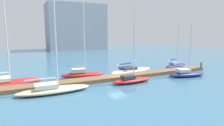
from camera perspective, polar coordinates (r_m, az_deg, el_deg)
name	(u,v)px	position (r m, az deg, el deg)	size (l,w,h in m)	color
ground_plane	(118,79)	(28.20, 1.80, -4.61)	(120.00, 120.00, 0.00)	#386684
dock_pier	(118,77)	(28.14, 1.80, -4.11)	(32.66, 2.21, 0.50)	brown
dock_piling_far_end	(201,66)	(37.48, 24.59, -0.87)	(0.28, 0.28, 1.40)	brown
sailboat_0	(6,82)	(27.75, -28.67, -4.89)	(8.72, 3.63, 13.28)	#B21E1E
sailboat_1	(53,89)	(22.60, -16.80, -7.23)	(8.04, 2.15, 10.49)	beige
sailboat_2	(82,74)	(29.01, -8.67, -3.11)	(6.54, 2.93, 10.86)	#B21E1E
sailboat_3	(131,79)	(25.95, 5.71, -4.79)	(5.76, 1.69, 8.31)	#B21E1E
sailboat_4	(131,70)	(32.51, 5.66, -1.92)	(8.53, 4.02, 11.34)	white
sailboat_5	(186,73)	(31.40, 20.92, -2.87)	(6.18, 2.97, 7.62)	navy
sailboat_6	(176,65)	(38.93, 18.12, -0.44)	(6.05, 2.67, 7.99)	navy
harbor_building_distant	(76,27)	(74.60, -10.45, 10.30)	(20.79, 10.79, 16.43)	#9399A3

